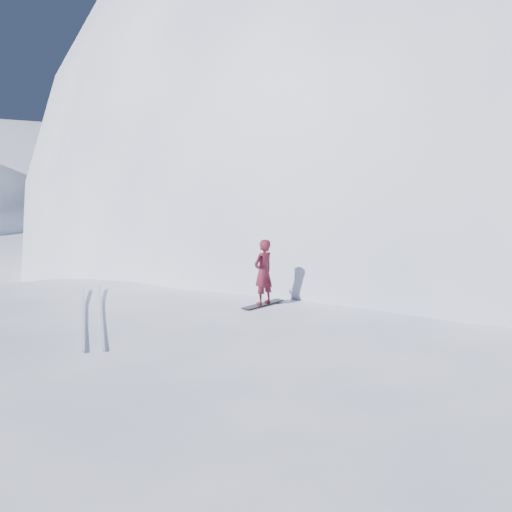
{
  "coord_description": "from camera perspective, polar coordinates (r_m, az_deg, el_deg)",
  "views": [
    {
      "loc": [
        0.28,
        -8.24,
        5.55
      ],
      "look_at": [
        2.77,
        4.86,
        3.5
      ],
      "focal_mm": 35.0,
      "sensor_mm": 36.0,
      "label": 1
    }
  ],
  "objects": [
    {
      "name": "board_tracks",
      "position": [
        12.76,
        -18.22,
        -5.9
      ],
      "size": [
        1.26,
        5.96,
        0.04
      ],
      "color": "silver",
      "rests_on": "ground"
    },
    {
      "name": "near_ridge",
      "position": [
        12.56,
        -6.66,
        -17.55
      ],
      "size": [
        36.0,
        28.0,
        4.8
      ],
      "primitive_type": "ellipsoid",
      "color": "white",
      "rests_on": "ground"
    },
    {
      "name": "snowboard",
      "position": [
        12.75,
        0.84,
        -5.52
      ],
      "size": [
        1.24,
        1.0,
        0.02
      ],
      "primitive_type": "cube",
      "rotation": [
        0.0,
        0.0,
        0.63
      ],
      "color": "black",
      "rests_on": "near_ridge"
    },
    {
      "name": "wind_bumps",
      "position": [
        11.79,
        -14.37,
        -19.64
      ],
      "size": [
        16.0,
        14.4,
        1.0
      ],
      "color": "white",
      "rests_on": "ground"
    },
    {
      "name": "peak_shoulder",
      "position": [
        30.38,
        8.12,
        -1.88
      ],
      "size": [
        28.0,
        24.0,
        18.0
      ],
      "primitive_type": "ellipsoid",
      "color": "white",
      "rests_on": "ground"
    },
    {
      "name": "snowboarder",
      "position": [
        12.57,
        0.85,
        -1.83
      ],
      "size": [
        0.72,
        0.67,
        1.64
      ],
      "primitive_type": "imported",
      "rotation": [
        0.0,
        0.0,
        3.77
      ],
      "color": "maroon",
      "rests_on": "snowboard"
    },
    {
      "name": "ground",
      "position": [
        9.94,
        -11.64,
        -25.39
      ],
      "size": [
        400.0,
        400.0,
        0.0
      ],
      "primitive_type": "plane",
      "color": "white",
      "rests_on": "ground"
    },
    {
      "name": "summit_peak",
      "position": [
        40.93,
        21.44,
        0.33
      ],
      "size": [
        60.0,
        56.0,
        56.0
      ],
      "primitive_type": "ellipsoid",
      "color": "white",
      "rests_on": "ground"
    }
  ]
}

